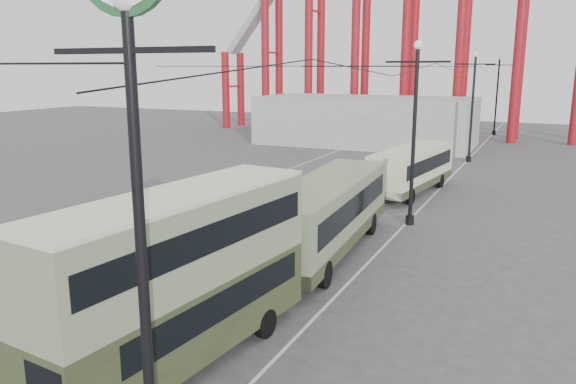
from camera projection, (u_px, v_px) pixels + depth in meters
The scene contains 11 objects.
ground at pixel (63, 359), 15.78m from camera, with size 160.00×160.00×0.00m, color #464648.
road_markings at pixel (309, 205), 33.54m from camera, with size 12.52×120.00×0.01m.
lamp_post_near at pixel (131, 78), 9.10m from camera, with size 3.20×0.44×10.80m.
lamp_post_mid at pixel (414, 135), 28.34m from camera, with size 3.20×0.44×9.32m.
lamp_post_far at pixel (472, 108), 47.78m from camera, with size 3.20×0.44×9.32m.
lamp_post_distant at pixel (497, 96), 67.22m from camera, with size 3.20×0.44×9.32m.
fairground_shed at pixel (365, 121), 59.25m from camera, with size 22.00×10.00×5.00m, color #ADAEA8.
double_decker_bus at pixel (180, 272), 14.89m from camera, with size 3.22×9.24×4.86m.
single_decker_green at pixel (327, 212), 24.48m from camera, with size 3.36×11.72×3.27m.
single_decker_cream at pixel (412, 168), 36.30m from camera, with size 3.59×9.71×2.95m.
pedestrian at pixel (249, 272), 19.94m from camera, with size 0.66×0.43×1.81m, color black.
Camera 1 is at (11.85, -10.32, 8.04)m, focal length 35.00 mm.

